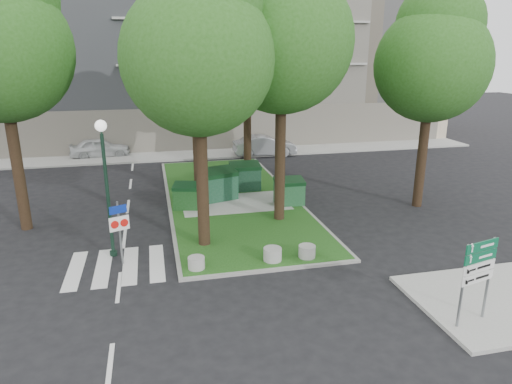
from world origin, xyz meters
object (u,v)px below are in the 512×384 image
object	(u,v)px
traffic_sign_pole	(119,224)
car_silver	(265,146)
dumpster_a	(188,196)
bollard_left	(196,263)
tree_street_left	(0,35)
litter_bin	(248,176)
tree_median_near_right	(284,27)
street_lamp	(105,173)
car_white	(100,148)
tree_street_right	(434,54)
directional_sign	(478,269)
dumpster_b	(219,184)
tree_median_near_left	(200,44)
tree_median_far	(248,27)
dumpster_d	(289,191)
tree_median_mid	(195,54)
dumpster_c	(245,176)
bollard_mid	(273,254)
bollard_right	(307,251)

from	to	relation	value
traffic_sign_pole	car_silver	xyz separation A→B (m)	(9.03, 15.65, -0.73)
dumpster_a	bollard_left	xyz separation A→B (m)	(-0.27, -6.28, -0.37)
tree_street_left	traffic_sign_pole	distance (m)	8.55
litter_bin	car_silver	size ratio (longest dim) A/B	0.16
tree_median_near_right	street_lamp	distance (m)	8.72
car_white	tree_street_right	bearing A→B (deg)	-137.60
street_lamp	directional_sign	world-z (taller)	street_lamp
dumpster_a	car_white	xyz separation A→B (m)	(-5.00, 12.72, -0.01)
dumpster_b	litter_bin	distance (m)	3.25
tree_street_right	traffic_sign_pole	world-z (taller)	tree_street_right
tree_median_near_left	bollard_left	xyz separation A→B (m)	(-0.60, -2.06, -7.00)
dumpster_a	traffic_sign_pole	distance (m)	5.83
bollard_left	litter_bin	size ratio (longest dim) A/B	0.78
tree_median_far	tree_street_left	world-z (taller)	tree_median_far
tree_median_far	dumpster_d	size ratio (longest dim) A/B	8.48
dumpster_b	street_lamp	world-z (taller)	street_lamp
traffic_sign_pole	dumpster_d	bearing A→B (deg)	9.40
tree_street_left	tree_median_far	bearing A→B (deg)	29.28
tree_median_near_right	tree_median_mid	bearing A→B (deg)	123.69
tree_median_near_left	dumpster_b	world-z (taller)	tree_median_near_left
tree_median_near_left	street_lamp	bearing A→B (deg)	-178.19
tree_street_left	dumpster_b	world-z (taller)	tree_street_left
tree_median_far	dumpster_b	world-z (taller)	tree_median_far
tree_median_near_right	dumpster_c	xyz separation A→B (m)	(-0.63, 4.59, -7.17)
tree_median_far	dumpster_c	distance (m)	8.09
litter_bin	car_silver	bearing A→B (deg)	68.98
tree_street_left	dumpster_a	xyz separation A→B (m)	(6.67, 0.72, -6.96)
traffic_sign_pole	car_silver	bearing A→B (deg)	37.55
dumpster_c	car_silver	bearing A→B (deg)	70.23
tree_street_left	bollard_left	xyz separation A→B (m)	(6.40, -5.56, -7.33)
tree_median_far	car_white	distance (m)	13.97
directional_sign	car_white	size ratio (longest dim) A/B	0.58
car_white	dumpster_d	bearing A→B (deg)	-148.77
tree_median_near_right	bollard_left	bearing A→B (deg)	-135.27
tree_median_mid	tree_street_left	size ratio (longest dim) A/B	0.91
tree_median_near_right	bollard_left	world-z (taller)	tree_median_near_right
bollard_mid	tree_median_far	bearing A→B (deg)	81.82
tree_median_mid	dumpster_d	distance (m)	7.87
tree_median_mid	traffic_sign_pole	bearing A→B (deg)	-115.65
bollard_right	tree_median_near_left	bearing A→B (deg)	147.98
tree_median_far	bollard_right	bearing A→B (deg)	-92.02
tree_median_mid	tree_median_far	xyz separation A→B (m)	(3.20, 3.00, 1.34)
tree_street_right	tree_median_far	bearing A→B (deg)	134.17
car_silver	tree_street_right	bearing A→B (deg)	-158.56
tree_median_near_right	directional_sign	distance (m)	11.23
street_lamp	car_white	xyz separation A→B (m)	(-1.93, 17.05, -2.40)
bollard_mid	dumpster_d	bearing A→B (deg)	67.74
bollard_mid	directional_sign	distance (m)	6.54
tree_median_far	car_silver	world-z (taller)	tree_median_far
dumpster_a	car_white	size ratio (longest dim) A/B	0.37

